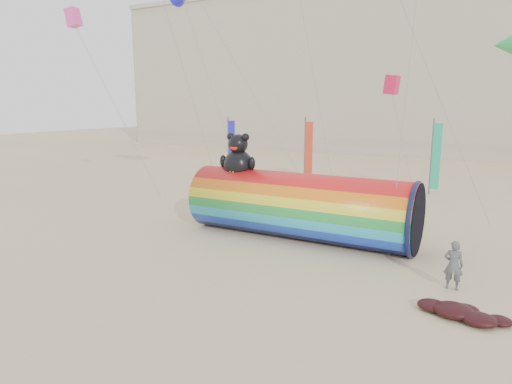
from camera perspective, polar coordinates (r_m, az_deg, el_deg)
The scene contains 6 objects.
ground at distance 19.43m, azimuth -3.49°, elevation -7.57°, with size 160.00×160.00×0.00m, color #CCB58C.
hotel_building at distance 65.35m, azimuth 9.98°, elevation 14.51°, with size 60.40×15.40×20.60m.
windsock_assembly at distance 21.14m, azimuth 5.45°, elevation -1.53°, with size 10.53×3.21×4.85m.
kite_handler at distance 16.86m, azimuth 23.46°, elevation -8.38°, with size 0.62×0.41×1.70m, color #505157.
fabric_bundle at distance 15.07m, azimuth 24.23°, elevation -13.56°, with size 2.62×1.35×0.41m.
festival_banners at distance 33.23m, azimuth 8.07°, elevation 4.80°, with size 14.79×3.62×5.20m.
Camera 1 is at (10.06, -15.43, 6.20)m, focal length 32.00 mm.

